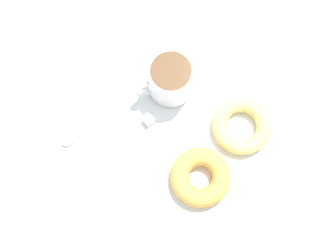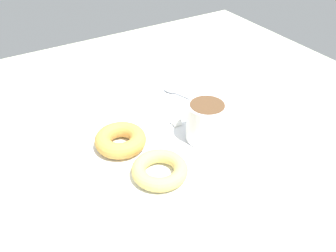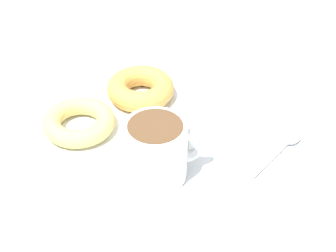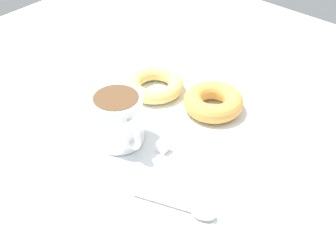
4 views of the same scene
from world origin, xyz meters
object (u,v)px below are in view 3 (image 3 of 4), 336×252
object	(u,v)px
coffee_cup	(157,150)
donut_near_cup	(141,88)
spoon	(286,143)
sugar_cube	(191,141)
donut_far	(79,122)

from	to	relation	value
coffee_cup	donut_near_cup	xyz separation A→B (cm)	(-17.01, 6.59, -2.71)
spoon	sugar_cube	size ratio (longest dim) A/B	7.09
donut_near_cup	spoon	size ratio (longest dim) A/B	0.87
donut_far	sugar_cube	world-z (taller)	donut_far
donut_near_cup	sugar_cube	world-z (taller)	donut_near_cup
donut_far	sugar_cube	xyz separation A→B (cm)	(11.68, 12.44, -0.51)
donut_far	spoon	size ratio (longest dim) A/B	0.88
coffee_cup	spoon	xyz separation A→B (cm)	(4.34, 19.09, -4.01)
coffee_cup	sugar_cube	world-z (taller)	coffee_cup
spoon	donut_far	bearing A→B (deg)	-127.62
sugar_cube	spoon	bearing A→B (deg)	59.25
spoon	donut_near_cup	bearing A→B (deg)	-149.66
spoon	sugar_cube	xyz separation A→B (cm)	(-7.09, -11.92, 0.47)
coffee_cup	sugar_cube	size ratio (longest dim) A/B	6.63
donut_near_cup	sugar_cube	xyz separation A→B (cm)	(14.25, 0.57, -0.83)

